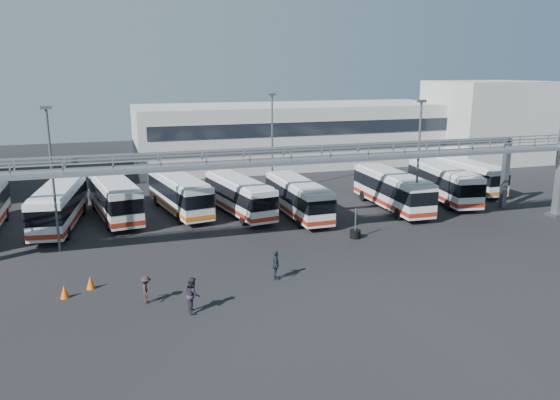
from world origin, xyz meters
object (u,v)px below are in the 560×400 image
object	(u,v)px
light_pole_back	(272,137)
pedestrian_b	(193,295)
pedestrian_c	(146,290)
bus_7	(392,189)
light_pole_left	(52,172)
bus_8	(443,182)
bus_1	(59,204)
bus_4	(239,195)
tire_stack	(355,233)
bus_9	(466,174)
bus_2	(114,196)
pedestrian_d	(276,265)
bus_3	(179,192)
cone_left	(91,282)
cone_right	(64,292)
bus_5	(298,197)
light_pole_mid	(418,155)

from	to	relation	value
light_pole_back	pedestrian_b	distance (m)	29.90
pedestrian_c	bus_7	bearing A→B (deg)	-55.15
light_pole_left	bus_8	size ratio (longest dim) A/B	0.89
bus_1	bus_4	world-z (taller)	bus_1
light_pole_back	bus_7	size ratio (longest dim) A/B	0.89
bus_4	tire_stack	distance (m)	11.79
light_pole_left	light_pole_back	world-z (taller)	same
pedestrian_c	bus_9	bearing A→B (deg)	-58.22
bus_2	bus_8	bearing A→B (deg)	-15.06
bus_4	pedestrian_b	bearing A→B (deg)	-120.31
bus_2	pedestrian_d	bearing A→B (deg)	-72.13
bus_3	cone_left	distance (m)	17.66
bus_8	cone_left	size ratio (longest dim) A/B	14.30
cone_right	bus_1	bearing A→B (deg)	94.46
bus_7	bus_8	bearing A→B (deg)	13.75
light_pole_left	bus_8	xyz separation A→B (m)	(34.71, 5.00, -3.84)
bus_4	bus_5	xyz separation A→B (m)	(4.70, -2.26, 0.00)
light_pole_left	pedestrian_d	xyz separation A→B (m)	(13.06, -9.66, -4.81)
light_pole_mid	pedestrian_c	distance (m)	25.30
light_pole_mid	cone_right	distance (m)	28.74
pedestrian_b	tire_stack	bearing A→B (deg)	-57.90
light_pole_mid	pedestrian_b	world-z (taller)	light_pole_mid
bus_5	pedestrian_c	bearing A→B (deg)	-135.11
light_pole_left	bus_5	xyz separation A→B (m)	(19.23, 3.78, -3.93)
tire_stack	cone_right	bearing A→B (deg)	-165.60
light_pole_back	pedestrian_b	world-z (taller)	light_pole_back
light_pole_left	bus_5	world-z (taller)	light_pole_left
bus_7	tire_stack	world-z (taller)	bus_7
bus_3	pedestrian_c	size ratio (longest dim) A/B	7.27
light_pole_back	pedestrian_c	distance (m)	29.33
light_pole_back	pedestrian_d	xyz separation A→B (m)	(-6.94, -23.66, -4.81)
bus_3	bus_4	xyz separation A→B (m)	(4.98, -2.16, -0.08)
bus_5	bus_7	bearing A→B (deg)	-2.18
bus_2	pedestrian_c	distance (m)	19.07
bus_1	pedestrian_c	bearing A→B (deg)	-65.06
bus_1	bus_2	distance (m)	4.60
light_pole_left	bus_7	world-z (taller)	light_pole_left
bus_1	bus_8	bearing A→B (deg)	4.71
bus_4	bus_7	distance (m)	14.01
light_pole_left	cone_left	bearing A→B (deg)	-74.09
pedestrian_b	cone_right	distance (m)	7.77
bus_4	pedestrian_d	world-z (taller)	bus_4
light_pole_mid	pedestrian_d	size ratio (longest dim) A/B	5.56
bus_7	bus_1	bearing A→B (deg)	176.05
bus_9	bus_7	bearing A→B (deg)	-158.99
pedestrian_c	light_pole_back	bearing A→B (deg)	-27.99
light_pole_left	pedestrian_b	distance (m)	15.53
bus_1	bus_2	xyz separation A→B (m)	(4.29, 1.65, 0.02)
bus_7	pedestrian_c	xyz separation A→B (m)	(-23.11, -14.50, -1.12)
bus_3	pedestrian_c	world-z (taller)	bus_3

